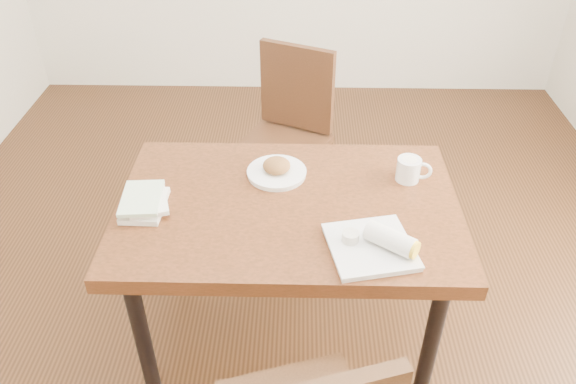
{
  "coord_description": "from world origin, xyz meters",
  "views": [
    {
      "loc": [
        0.04,
        -1.64,
        2.02
      ],
      "look_at": [
        0.0,
        0.0,
        0.8
      ],
      "focal_mm": 35.0,
      "sensor_mm": 36.0,
      "label": 1
    }
  ],
  "objects_px": {
    "coffee_mug": "(410,169)",
    "plate_burrito": "(377,244)",
    "plate_scone": "(277,170)",
    "book_stack": "(145,202)",
    "table": "(288,220)",
    "chair_far": "(288,128)"
  },
  "relations": [
    {
      "from": "plate_scone",
      "to": "coffee_mug",
      "type": "height_order",
      "value": "coffee_mug"
    },
    {
      "from": "plate_scone",
      "to": "coffee_mug",
      "type": "xyz_separation_m",
      "value": [
        0.51,
        -0.02,
        0.03
      ]
    },
    {
      "from": "plate_scone",
      "to": "plate_burrito",
      "type": "bearing_deg",
      "value": -51.19
    },
    {
      "from": "plate_scone",
      "to": "plate_burrito",
      "type": "height_order",
      "value": "plate_burrito"
    },
    {
      "from": "plate_scone",
      "to": "table",
      "type": "bearing_deg",
      "value": -74.85
    },
    {
      "from": "chair_far",
      "to": "table",
      "type": "bearing_deg",
      "value": -88.67
    },
    {
      "from": "coffee_mug",
      "to": "plate_burrito",
      "type": "height_order",
      "value": "coffee_mug"
    },
    {
      "from": "plate_scone",
      "to": "book_stack",
      "type": "height_order",
      "value": "plate_scone"
    },
    {
      "from": "plate_scone",
      "to": "plate_burrito",
      "type": "xyz_separation_m",
      "value": [
        0.35,
        -0.43,
        0.0
      ]
    },
    {
      "from": "plate_burrito",
      "to": "book_stack",
      "type": "xyz_separation_m",
      "value": [
        -0.82,
        0.21,
        -0.0
      ]
    },
    {
      "from": "coffee_mug",
      "to": "book_stack",
      "type": "bearing_deg",
      "value": -168.47
    },
    {
      "from": "coffee_mug",
      "to": "plate_burrito",
      "type": "bearing_deg",
      "value": -112.1
    },
    {
      "from": "plate_scone",
      "to": "plate_burrito",
      "type": "relative_size",
      "value": 0.73
    },
    {
      "from": "plate_scone",
      "to": "coffee_mug",
      "type": "bearing_deg",
      "value": -2.06
    },
    {
      "from": "coffee_mug",
      "to": "plate_burrito",
      "type": "distance_m",
      "value": 0.45
    },
    {
      "from": "coffee_mug",
      "to": "table",
      "type": "bearing_deg",
      "value": -160.94
    },
    {
      "from": "table",
      "to": "plate_scone",
      "type": "bearing_deg",
      "value": 105.15
    },
    {
      "from": "table",
      "to": "plate_scone",
      "type": "relative_size",
      "value": 5.36
    },
    {
      "from": "plate_scone",
      "to": "coffee_mug",
      "type": "relative_size",
      "value": 1.72
    },
    {
      "from": "table",
      "to": "coffee_mug",
      "type": "relative_size",
      "value": 9.21
    },
    {
      "from": "table",
      "to": "book_stack",
      "type": "distance_m",
      "value": 0.53
    },
    {
      "from": "table",
      "to": "plate_burrito",
      "type": "bearing_deg",
      "value": -40.16
    }
  ]
}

